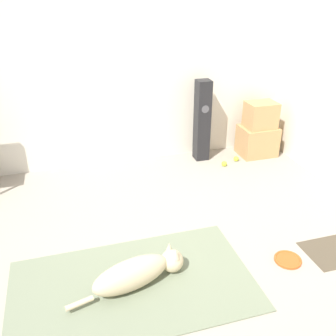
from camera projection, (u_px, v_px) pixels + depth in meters
The scene contains 10 objects.
ground_plane at pixel (115, 276), 2.96m from camera, with size 12.00×12.00×0.00m, color #9E9384.
wall_back at pixel (77, 62), 4.19m from camera, with size 8.00×0.06×2.55m.
area_rug at pixel (133, 285), 2.86m from camera, with size 1.84×1.07×0.01m.
dog at pixel (138, 272), 2.81m from camera, with size 0.93×0.36×0.25m.
frisbee at pixel (288, 260), 3.11m from camera, with size 0.23×0.23×0.03m.
cardboard_box_lower at pixel (257, 141), 4.95m from camera, with size 0.47×0.37×0.39m.
cardboard_box_upper at pixel (261, 115), 4.78m from camera, with size 0.37×0.30×0.33m.
floor_speaker at pixel (202, 121), 4.69m from camera, with size 0.17×0.18×1.03m.
tennis_ball_by_boxes at pixel (236, 159), 4.83m from camera, with size 0.07×0.07×0.07m.
tennis_ball_near_speaker at pixel (224, 164), 4.70m from camera, with size 0.07×0.07×0.07m.
Camera 1 is at (-0.23, -2.29, 2.10)m, focal length 40.00 mm.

